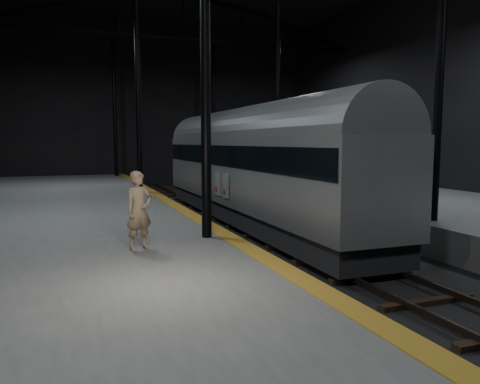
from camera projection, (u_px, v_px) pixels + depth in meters
ground at (274, 236)px, 17.61m from camera, size 44.00×44.00×0.00m
platform_left at (61, 237)px, 14.97m from camera, size 9.00×43.80×1.00m
platform_right at (433, 212)px, 20.14m from camera, size 9.00×43.80×1.00m
tactile_strip at (190, 214)px, 16.38m from camera, size 0.50×43.80×0.01m
track at (274, 234)px, 17.60m from camera, size 2.40×43.00×0.24m
train at (250, 161)px, 19.70m from camera, size 2.74×18.25×4.88m
woman at (139, 211)px, 10.90m from camera, size 0.80×0.69×1.85m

